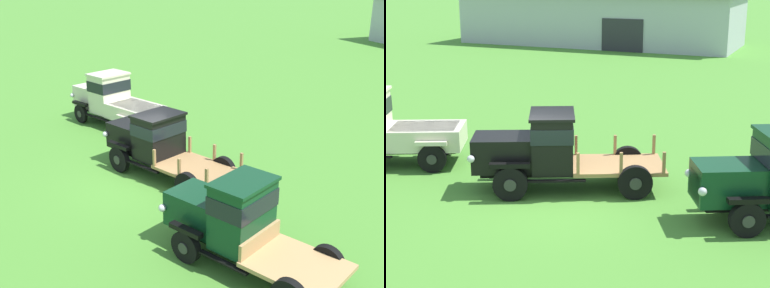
{
  "view_description": "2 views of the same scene",
  "coord_description": "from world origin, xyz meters",
  "views": [
    {
      "loc": [
        14.27,
        -3.63,
        6.79
      ],
      "look_at": [
        -0.14,
        1.97,
        1.0
      ],
      "focal_mm": 45.0,
      "sensor_mm": 36.0,
      "label": 1
    },
    {
      "loc": [
        6.36,
        -12.73,
        5.73
      ],
      "look_at": [
        -0.14,
        1.97,
        1.0
      ],
      "focal_mm": 55.0,
      "sensor_mm": 36.0,
      "label": 2
    }
  ],
  "objects": [
    {
      "name": "ground_plane",
      "position": [
        0.0,
        0.0,
        0.0
      ],
      "size": [
        240.0,
        240.0,
        0.0
      ],
      "primitive_type": "plane",
      "color": "#47842D"
    },
    {
      "name": "vintage_truck_second_in_line",
      "position": [
        -0.55,
        0.79,
        1.11
      ],
      "size": [
        5.37,
        3.71,
        2.13
      ],
      "color": "black",
      "rests_on": "ground"
    },
    {
      "name": "vintage_truck_midrow_center",
      "position": [
        5.26,
        0.96,
        1.1
      ],
      "size": [
        4.82,
        3.5,
        2.19
      ],
      "color": "black",
      "rests_on": "ground"
    },
    {
      "name": "vintage_truck_foreground_near",
      "position": [
        -6.23,
        0.6,
        1.14
      ],
      "size": [
        5.11,
        3.51,
        2.31
      ],
      "color": "black",
      "rests_on": "ground"
    }
  ]
}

